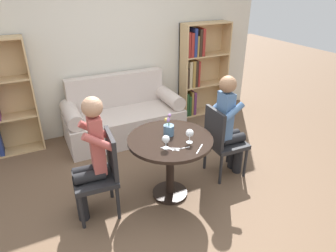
{
  "coord_description": "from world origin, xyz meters",
  "views": [
    {
      "loc": [
        -1.24,
        -2.44,
        2.24
      ],
      "look_at": [
        0.0,
        0.05,
        0.85
      ],
      "focal_mm": 32.0,
      "sensor_mm": 36.0,
      "label": 1
    }
  ],
  "objects_px": {
    "chair_right": "(222,139)",
    "wine_glass_right": "(190,133)",
    "person_right": "(229,125)",
    "couch": "(123,117)",
    "chair_left": "(102,171)",
    "wine_glass_left": "(166,140)",
    "bookshelf_right": "(197,69)",
    "person_left": "(90,157)",
    "flower_vase": "(169,129)"
  },
  "relations": [
    {
      "from": "chair_right",
      "to": "wine_glass_right",
      "type": "distance_m",
      "value": 0.73
    },
    {
      "from": "person_right",
      "to": "wine_glass_right",
      "type": "distance_m",
      "value": 0.74
    },
    {
      "from": "couch",
      "to": "chair_left",
      "type": "relative_size",
      "value": 1.92
    },
    {
      "from": "chair_left",
      "to": "wine_glass_left",
      "type": "distance_m",
      "value": 0.73
    },
    {
      "from": "chair_right",
      "to": "wine_glass_left",
      "type": "relative_size",
      "value": 6.45
    },
    {
      "from": "couch",
      "to": "person_right",
      "type": "xyz_separation_m",
      "value": [
        0.82,
        -1.51,
        0.36
      ]
    },
    {
      "from": "bookshelf_right",
      "to": "person_right",
      "type": "height_order",
      "value": "bookshelf_right"
    },
    {
      "from": "person_left",
      "to": "flower_vase",
      "type": "xyz_separation_m",
      "value": [
        0.84,
        -0.01,
        0.13
      ]
    },
    {
      "from": "chair_right",
      "to": "person_right",
      "type": "distance_m",
      "value": 0.2
    },
    {
      "from": "chair_right",
      "to": "person_left",
      "type": "height_order",
      "value": "person_left"
    },
    {
      "from": "couch",
      "to": "flower_vase",
      "type": "distance_m",
      "value": 1.59
    },
    {
      "from": "chair_right",
      "to": "wine_glass_left",
      "type": "height_order",
      "value": "chair_right"
    },
    {
      "from": "wine_glass_left",
      "to": "wine_glass_right",
      "type": "bearing_deg",
      "value": -1.12
    },
    {
      "from": "bookshelf_right",
      "to": "wine_glass_right",
      "type": "height_order",
      "value": "bookshelf_right"
    },
    {
      "from": "wine_glass_left",
      "to": "chair_right",
      "type": "bearing_deg",
      "value": 15.42
    },
    {
      "from": "person_right",
      "to": "flower_vase",
      "type": "relative_size",
      "value": 5.16
    },
    {
      "from": "person_left",
      "to": "chair_right",
      "type": "bearing_deg",
      "value": 94.58
    },
    {
      "from": "bookshelf_right",
      "to": "wine_glass_left",
      "type": "relative_size",
      "value": 11.3
    },
    {
      "from": "flower_vase",
      "to": "wine_glass_right",
      "type": "bearing_deg",
      "value": -63.8
    },
    {
      "from": "chair_right",
      "to": "bookshelf_right",
      "type": "bearing_deg",
      "value": -20.36
    },
    {
      "from": "bookshelf_right",
      "to": "chair_right",
      "type": "distance_m",
      "value": 1.95
    },
    {
      "from": "wine_glass_left",
      "to": "wine_glass_right",
      "type": "relative_size",
      "value": 0.94
    },
    {
      "from": "chair_left",
      "to": "person_right",
      "type": "distance_m",
      "value": 1.56
    },
    {
      "from": "person_left",
      "to": "wine_glass_right",
      "type": "height_order",
      "value": "person_left"
    },
    {
      "from": "couch",
      "to": "chair_right",
      "type": "relative_size",
      "value": 1.92
    },
    {
      "from": "bookshelf_right",
      "to": "chair_right",
      "type": "height_order",
      "value": "bookshelf_right"
    },
    {
      "from": "chair_left",
      "to": "wine_glass_left",
      "type": "height_order",
      "value": "chair_left"
    },
    {
      "from": "wine_glass_right",
      "to": "person_left",
      "type": "bearing_deg",
      "value": 165.27
    },
    {
      "from": "chair_right",
      "to": "flower_vase",
      "type": "relative_size",
      "value": 3.62
    },
    {
      "from": "person_left",
      "to": "wine_glass_left",
      "type": "bearing_deg",
      "value": 75.31
    },
    {
      "from": "couch",
      "to": "person_right",
      "type": "relative_size",
      "value": 1.35
    },
    {
      "from": "chair_left",
      "to": "person_right",
      "type": "bearing_deg",
      "value": 94.85
    },
    {
      "from": "chair_right",
      "to": "flower_vase",
      "type": "bearing_deg",
      "value": 92.38
    },
    {
      "from": "person_left",
      "to": "flower_vase",
      "type": "height_order",
      "value": "person_left"
    },
    {
      "from": "couch",
      "to": "wine_glass_right",
      "type": "distance_m",
      "value": 1.83
    },
    {
      "from": "wine_glass_left",
      "to": "chair_left",
      "type": "bearing_deg",
      "value": 158.87
    },
    {
      "from": "bookshelf_right",
      "to": "flower_vase",
      "type": "height_order",
      "value": "bookshelf_right"
    },
    {
      "from": "chair_left",
      "to": "person_left",
      "type": "bearing_deg",
      "value": -93.33
    },
    {
      "from": "couch",
      "to": "chair_right",
      "type": "distance_m",
      "value": 1.69
    },
    {
      "from": "bookshelf_right",
      "to": "chair_right",
      "type": "xyz_separation_m",
      "value": [
        -0.73,
        -1.78,
        -0.32
      ]
    },
    {
      "from": "chair_left",
      "to": "wine_glass_left",
      "type": "bearing_deg",
      "value": 73.77
    },
    {
      "from": "couch",
      "to": "person_left",
      "type": "bearing_deg",
      "value": -118.67
    },
    {
      "from": "chair_left",
      "to": "person_left",
      "type": "distance_m",
      "value": 0.2
    },
    {
      "from": "couch",
      "to": "person_left",
      "type": "distance_m",
      "value": 1.75
    },
    {
      "from": "person_right",
      "to": "wine_glass_left",
      "type": "distance_m",
      "value": 0.99
    },
    {
      "from": "bookshelf_right",
      "to": "wine_glass_left",
      "type": "xyz_separation_m",
      "value": [
        -1.59,
        -2.01,
        0.01
      ]
    },
    {
      "from": "person_right",
      "to": "chair_right",
      "type": "bearing_deg",
      "value": 88.64
    },
    {
      "from": "chair_right",
      "to": "person_left",
      "type": "distance_m",
      "value": 1.56
    },
    {
      "from": "person_left",
      "to": "person_right",
      "type": "relative_size",
      "value": 1.01
    },
    {
      "from": "couch",
      "to": "bookshelf_right",
      "type": "xyz_separation_m",
      "value": [
        1.46,
        0.27,
        0.5
      ]
    }
  ]
}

